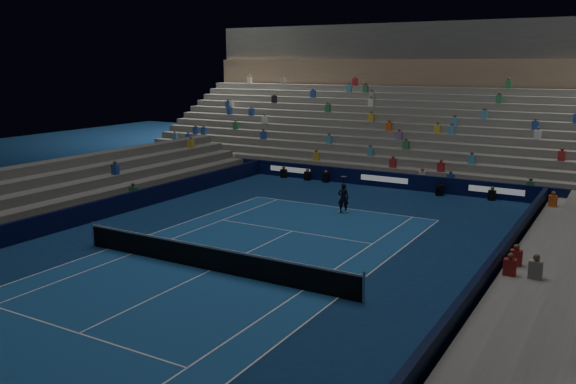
# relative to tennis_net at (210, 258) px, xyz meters

# --- Properties ---
(ground) EXTENTS (90.00, 90.00, 0.00)m
(ground) POSITION_rel_tennis_net_xyz_m (0.00, 0.00, -0.50)
(ground) COLOR navy
(ground) RESTS_ON ground
(court_surface) EXTENTS (10.97, 23.77, 0.01)m
(court_surface) POSITION_rel_tennis_net_xyz_m (0.00, 0.00, -0.50)
(court_surface) COLOR navy
(court_surface) RESTS_ON ground
(sponsor_barrier_far) EXTENTS (44.00, 0.25, 1.00)m
(sponsor_barrier_far) POSITION_rel_tennis_net_xyz_m (0.00, 18.50, -0.00)
(sponsor_barrier_far) COLOR black
(sponsor_barrier_far) RESTS_ON ground
(sponsor_barrier_east) EXTENTS (0.25, 37.00, 1.00)m
(sponsor_barrier_east) POSITION_rel_tennis_net_xyz_m (9.70, 0.00, -0.00)
(sponsor_barrier_east) COLOR black
(sponsor_barrier_east) RESTS_ON ground
(sponsor_barrier_west) EXTENTS (0.25, 37.00, 1.00)m
(sponsor_barrier_west) POSITION_rel_tennis_net_xyz_m (-9.70, 0.00, -0.00)
(sponsor_barrier_west) COLOR black
(sponsor_barrier_west) RESTS_ON ground
(grandstand_main) EXTENTS (44.00, 15.20, 11.20)m
(grandstand_main) POSITION_rel_tennis_net_xyz_m (0.00, 27.90, 2.87)
(grandstand_main) COLOR slate
(grandstand_main) RESTS_ON ground
(tennis_net) EXTENTS (12.90, 0.10, 1.10)m
(tennis_net) POSITION_rel_tennis_net_xyz_m (0.00, 0.00, 0.00)
(tennis_net) COLOR #B2B2B7
(tennis_net) RESTS_ON ground
(tennis_player) EXTENTS (0.69, 0.57, 1.62)m
(tennis_player) POSITION_rel_tennis_net_xyz_m (0.58, 10.89, 0.30)
(tennis_player) COLOR black
(tennis_player) RESTS_ON ground
(broadcast_camera) EXTENTS (0.65, 1.01, 0.64)m
(broadcast_camera) POSITION_rel_tennis_net_xyz_m (3.77, 17.89, -0.18)
(broadcast_camera) COLOR black
(broadcast_camera) RESTS_ON ground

